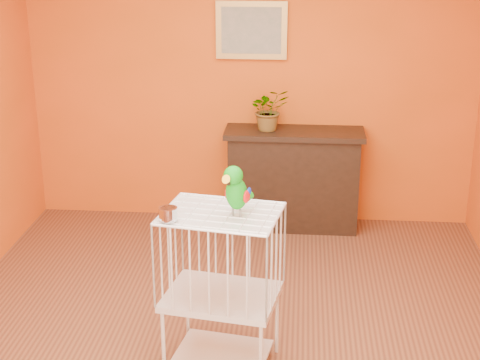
{
  "coord_description": "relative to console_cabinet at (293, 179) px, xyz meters",
  "views": [
    {
      "loc": [
        0.45,
        -4.2,
        2.64
      ],
      "look_at": [
        0.11,
        -0.22,
        1.23
      ],
      "focal_mm": 55.0,
      "sensor_mm": 36.0,
      "label": 1
    }
  ],
  "objects": [
    {
      "name": "birdcage",
      "position": [
        -0.4,
        -2.28,
        0.08
      ],
      "size": [
        0.74,
        0.62,
        1.03
      ],
      "rotation": [
        0.0,
        0.0,
        -0.17
      ],
      "color": "beige",
      "rests_on": "ground"
    },
    {
      "name": "console_cabinet",
      "position": [
        0.0,
        0.0,
        0.0
      ],
      "size": [
        1.22,
        0.44,
        0.91
      ],
      "color": "black",
      "rests_on": "ground"
    },
    {
      "name": "room_shell",
      "position": [
        -0.4,
        -2.03,
        1.13
      ],
      "size": [
        4.5,
        4.5,
        4.5
      ],
      "color": "#DF5714",
      "rests_on": "ground"
    },
    {
      "name": "framed_picture",
      "position": [
        -0.4,
        0.18,
        1.29
      ],
      "size": [
        0.62,
        0.04,
        0.5
      ],
      "color": "#B0853F",
      "rests_on": "room_shell"
    },
    {
      "name": "ground",
      "position": [
        -0.4,
        -2.03,
        -0.46
      ],
      "size": [
        4.5,
        4.5,
        0.0
      ],
      "primitive_type": "plane",
      "color": "brown",
      "rests_on": "ground"
    },
    {
      "name": "feed_cup",
      "position": [
        -0.68,
        -2.43,
        0.62
      ],
      "size": [
        0.11,
        0.11,
        0.08
      ],
      "primitive_type": "cylinder",
      "color": "silver",
      "rests_on": "birdcage"
    },
    {
      "name": "potted_plant",
      "position": [
        -0.23,
        -0.05,
        0.6
      ],
      "size": [
        0.44,
        0.46,
        0.29
      ],
      "primitive_type": "imported",
      "rotation": [
        0.0,
        0.0,
        0.36
      ],
      "color": "#26722D",
      "rests_on": "console_cabinet"
    },
    {
      "name": "parrot",
      "position": [
        -0.3,
        -2.32,
        0.74
      ],
      "size": [
        0.19,
        0.28,
        0.31
      ],
      "rotation": [
        0.0,
        0.0,
        -0.46
      ],
      "color": "#59544C",
      "rests_on": "birdcage"
    }
  ]
}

